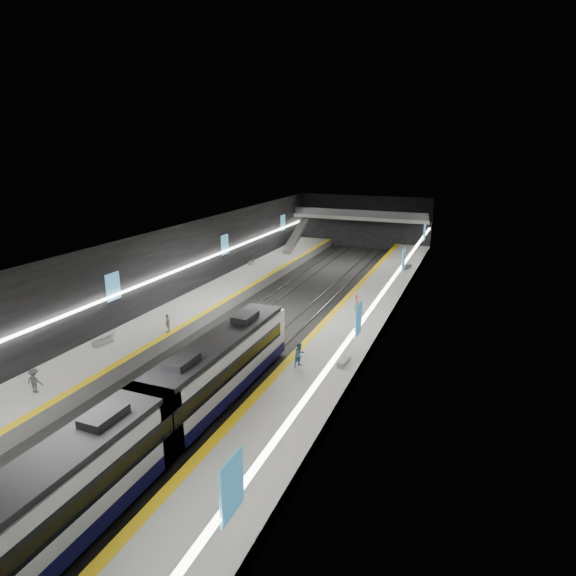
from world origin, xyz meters
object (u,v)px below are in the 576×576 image
at_px(passenger_left_b, 34,381).
at_px(passenger_right_b, 300,355).
at_px(bench_right_near, 344,362).
at_px(passenger_right_a, 356,305).
at_px(escalator, 296,236).
at_px(train, 150,421).
at_px(passenger_left_a, 168,323).
at_px(bench_left_far, 252,262).
at_px(bench_right_far, 406,267).
at_px(bench_left_near, 103,342).

bearing_deg(passenger_left_b, passenger_right_b, -153.92).
relative_size(bench_right_near, passenger_right_a, 0.92).
height_order(escalator, bench_right_near, escalator).
distance_m(bench_right_near, passenger_right_b, 3.12).
distance_m(train, passenger_left_b, 9.74).
height_order(train, passenger_right_b, train).
bearing_deg(passenger_right_a, passenger_left_a, 108.73).
bearing_deg(passenger_left_a, passenger_left_b, -27.03).
bearing_deg(bench_right_near, passenger_right_b, -147.48).
xyz_separation_m(bench_left_far, passenger_left_a, (3.93, -23.07, 0.57)).
bearing_deg(passenger_right_b, train, -172.45).
bearing_deg(passenger_right_b, escalator, 48.41).
bearing_deg(passenger_right_a, bench_right_near, 170.98).
relative_size(passenger_right_a, passenger_left_b, 1.12).
height_order(bench_right_near, bench_right_far, bench_right_far).
distance_m(train, bench_left_near, 14.20).
relative_size(train, bench_right_far, 16.08).
height_order(passenger_left_a, passenger_left_b, passenger_left_b).
xyz_separation_m(passenger_left_a, passenger_left_b, (-1.61, -11.07, 0.01)).
bearing_deg(escalator, bench_left_near, -91.71).
xyz_separation_m(passenger_right_b, passenger_left_b, (-13.41, -9.28, -0.06)).
height_order(bench_right_far, passenger_left_a, passenger_left_a).
relative_size(bench_right_near, passenger_right_b, 0.96).
distance_m(bench_left_near, passenger_left_a, 4.94).
bearing_deg(passenger_right_b, passenger_left_a, 108.29).
relative_size(bench_left_near, passenger_left_b, 1.10).
relative_size(escalator, bench_left_far, 5.00).
bearing_deg(bench_right_far, passenger_right_b, -75.40).
bearing_deg(bench_right_near, bench_left_far, 133.09).
bearing_deg(passenger_right_b, bench_right_far, 21.96).
height_order(bench_left_near, passenger_left_a, passenger_left_a).
height_order(escalator, passenger_left_b, escalator).
relative_size(bench_left_far, passenger_right_a, 0.93).
distance_m(escalator, bench_right_near, 37.49).
bearing_deg(bench_left_near, bench_right_near, 18.36).
bearing_deg(bench_left_near, train, -31.05).
relative_size(train, escalator, 3.54).
distance_m(bench_right_near, passenger_left_b, 19.35).
bearing_deg(bench_left_far, train, -78.53).
bearing_deg(passenger_left_a, passenger_right_b, 62.62).
bearing_deg(passenger_left_a, bench_left_near, -58.01).
relative_size(train, bench_left_far, 17.72).
relative_size(train, passenger_right_b, 17.12).
height_order(bench_right_near, passenger_right_b, passenger_right_b).
bearing_deg(escalator, bench_right_near, -63.85).
distance_m(bench_left_near, passenger_left_b, 7.44).
xyz_separation_m(train, passenger_left_a, (-8.00, 12.60, -0.43)).
distance_m(bench_right_near, bench_right_far, 27.87).
xyz_separation_m(bench_left_far, passenger_left_b, (2.33, -34.14, 0.57)).
height_order(escalator, bench_left_far, escalator).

